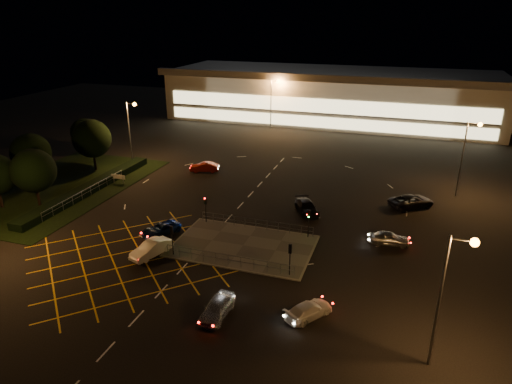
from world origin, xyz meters
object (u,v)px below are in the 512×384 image
(car_far_dkgrey, at_px, (307,207))
(car_circ_red, at_px, (204,167))
(signal_nw, at_px, (205,204))
(signal_ne, at_px, (309,218))
(car_queue_white, at_px, (151,249))
(car_approach_white, at_px, (309,310))
(car_right_silver, at_px, (389,238))
(signal_sw, at_px, (172,234))
(signal_se, at_px, (290,253))
(car_left_blue, at_px, (161,229))
(car_east_grey, at_px, (412,201))
(car_near_silver, at_px, (217,308))

(car_far_dkgrey, height_order, car_circ_red, car_far_dkgrey)
(signal_nw, relative_size, signal_ne, 1.00)
(car_queue_white, bearing_deg, signal_nw, 95.32)
(car_approach_white, bearing_deg, car_right_silver, -75.52)
(signal_sw, bearing_deg, signal_se, -180.00)
(car_circ_red, bearing_deg, car_queue_white, -4.45)
(signal_ne, relative_size, car_circ_red, 0.72)
(car_left_blue, relative_size, car_circ_red, 1.02)
(car_queue_white, bearing_deg, car_east_grey, 59.25)
(car_near_silver, xyz_separation_m, car_circ_red, (-15.75, 32.24, -0.03))
(signal_ne, height_order, car_east_grey, signal_ne)
(signal_sw, relative_size, car_left_blue, 0.70)
(signal_sw, height_order, car_east_grey, signal_sw)
(car_circ_red, distance_m, car_east_grey, 30.51)
(car_circ_red, xyz_separation_m, car_east_grey, (30.19, -4.36, 0.07))
(signal_nw, relative_size, car_far_dkgrey, 0.63)
(signal_sw, distance_m, car_far_dkgrey, 17.88)
(car_east_grey, height_order, car_approach_white, car_east_grey)
(signal_ne, bearing_deg, signal_nw, 180.00)
(signal_nw, distance_m, signal_ne, 12.00)
(signal_sw, xyz_separation_m, car_circ_red, (-7.76, 24.61, -1.65))
(car_right_silver, distance_m, car_circ_red, 32.06)
(car_queue_white, distance_m, car_approach_white, 17.69)
(signal_nw, xyz_separation_m, car_approach_white, (14.97, -13.40, -1.75))
(car_right_silver, height_order, car_east_grey, car_east_grey)
(car_circ_red, bearing_deg, signal_sw, 0.36)
(car_right_silver, bearing_deg, car_left_blue, 95.88)
(car_left_blue, relative_size, car_approach_white, 1.04)
(signal_sw, bearing_deg, car_circ_red, -72.50)
(car_left_blue, bearing_deg, car_queue_white, -46.09)
(signal_sw, xyz_separation_m, car_queue_white, (-2.07, -0.67, -1.62))
(signal_sw, bearing_deg, car_queue_white, 17.98)
(car_left_blue, relative_size, car_right_silver, 1.07)
(signal_ne, bearing_deg, car_right_silver, 8.45)
(signal_nw, bearing_deg, car_far_dkgrey, 31.88)
(car_far_dkgrey, height_order, car_approach_white, car_far_dkgrey)
(signal_ne, relative_size, car_east_grey, 0.55)
(signal_nw, xyz_separation_m, signal_ne, (12.00, 0.00, 0.00))
(signal_ne, distance_m, car_queue_white, 16.60)
(signal_se, bearing_deg, car_circ_red, -51.24)
(car_queue_white, xyz_separation_m, car_far_dkgrey, (12.47, 15.13, -0.02))
(car_approach_white, bearing_deg, signal_se, -26.51)
(signal_sw, height_order, signal_nw, same)
(car_left_blue, bearing_deg, car_circ_red, 127.54)
(car_far_dkgrey, bearing_deg, car_left_blue, -171.58)
(car_queue_white, bearing_deg, car_far_dkgrey, 69.25)
(car_left_blue, relative_size, car_east_grey, 0.78)
(car_east_grey, bearing_deg, signal_se, 115.73)
(car_east_grey, bearing_deg, car_approach_white, 126.78)
(car_far_dkgrey, bearing_deg, signal_nw, -177.27)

